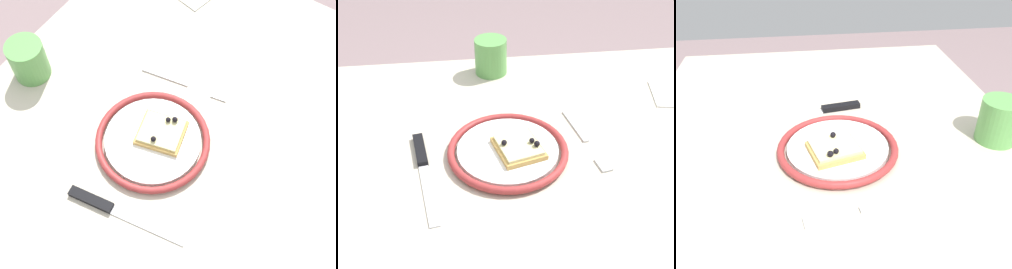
# 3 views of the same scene
# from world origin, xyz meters

# --- Properties ---
(ground_plane) EXTENTS (6.00, 6.00, 0.00)m
(ground_plane) POSITION_xyz_m (0.00, 0.00, 0.00)
(ground_plane) COLOR gray
(dining_table) EXTENTS (1.11, 0.81, 0.74)m
(dining_table) POSITION_xyz_m (0.00, 0.00, 0.65)
(dining_table) COLOR #BCB29E
(dining_table) RESTS_ON ground_plane
(plate) EXTENTS (0.23, 0.23, 0.02)m
(plate) POSITION_xyz_m (-0.01, -0.01, 0.75)
(plate) COLOR white
(plate) RESTS_ON dining_table
(pizza_slice_near) EXTENTS (0.10, 0.11, 0.03)m
(pizza_slice_near) POSITION_xyz_m (-0.03, -0.00, 0.76)
(pizza_slice_near) COLOR tan
(pizza_slice_near) RESTS_ON plate
(knife) EXTENTS (0.06, 0.24, 0.01)m
(knife) POSITION_xyz_m (0.16, -0.00, 0.74)
(knife) COLOR silver
(knife) RESTS_ON dining_table
(fork) EXTENTS (0.05, 0.20, 0.00)m
(fork) POSITION_xyz_m (-0.17, -0.03, 0.74)
(fork) COLOR #B9B9B9
(fork) RESTS_ON dining_table
(cup) EXTENTS (0.08, 0.08, 0.09)m
(cup) POSITION_xyz_m (-0.01, -0.33, 0.78)
(cup) COLOR #599E4C
(cup) RESTS_ON dining_table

